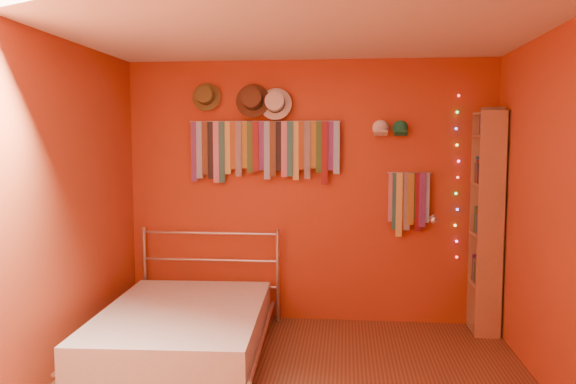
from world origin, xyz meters
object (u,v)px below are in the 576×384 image
(bookshelf, at_px, (492,222))
(bed, at_px, (183,330))
(reading_lamp, at_px, (433,219))
(tie_rack, at_px, (263,148))

(bookshelf, height_order, bed, bookshelf)
(bed, bearing_deg, reading_lamp, 18.25)
(bookshelf, distance_m, bed, 2.85)
(bookshelf, relative_size, bed, 1.06)
(reading_lamp, height_order, bookshelf, bookshelf)
(reading_lamp, xyz_separation_m, bed, (-2.09, -0.80, -0.82))
(tie_rack, xyz_separation_m, bed, (-0.52, -0.98, -1.46))
(tie_rack, relative_size, bookshelf, 0.72)
(bookshelf, bearing_deg, bed, -162.52)
(tie_rack, bearing_deg, bed, -117.99)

